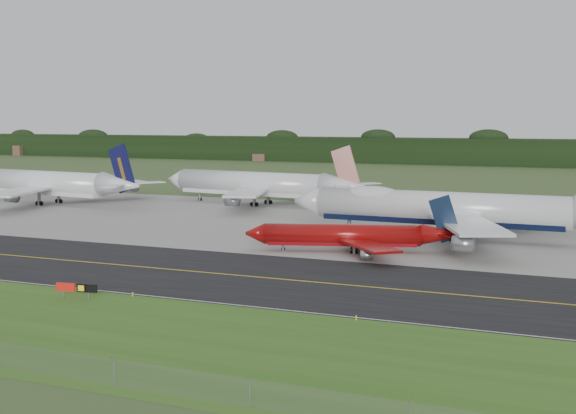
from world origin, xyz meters
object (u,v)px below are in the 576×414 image
Objects in this scene: jet_red_737 at (354,236)px; jet_navy_gold at (48,184)px; taxiway_sign at (76,288)px; jet_ba_747 at (453,209)px; jet_star_tail at (260,185)px.

jet_navy_gold is (-92.78, 37.32, 2.49)m from jet_red_737.
jet_red_737 is at bearing -21.91° from jet_navy_gold.
jet_red_737 is 48.49m from taxiway_sign.
jet_ba_747 reaches higher than taxiway_sign.
jet_navy_gold is 110.27m from taxiway_sign.
jet_red_737 is (-11.40, -19.56, -2.77)m from jet_ba_747.
jet_navy_gold is at bearing 170.32° from jet_ba_747.
jet_navy_gold is 11.46× the size of taxiway_sign.
jet_ba_747 reaches higher than jet_star_tail.
jet_ba_747 reaches higher than jet_navy_gold.
taxiway_sign is at bearing -115.39° from jet_ba_747.
taxiway_sign is (73.74, -81.90, -3.83)m from jet_navy_gold.
jet_star_tail is (-55.18, 36.98, -0.32)m from jet_ba_747.
jet_star_tail is 104.17m from taxiway_sign.
jet_ba_747 is at bearing -33.83° from jet_star_tail.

